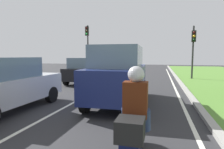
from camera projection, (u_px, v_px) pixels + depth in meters
ground_plane at (119, 84)px, 13.04m from camera, size 60.00×60.00×0.00m
lane_line_center at (110, 83)px, 13.21m from camera, size 0.12×32.00×0.01m
lane_line_right_edge at (174, 86)px, 12.14m from camera, size 0.12×32.00×0.01m
curb_right at (182, 85)px, 12.01m from camera, size 0.24×48.00×0.12m
car_suv_ahead at (119, 75)px, 7.49m from camera, size 2.10×4.56×2.28m
car_sedan_left_lane at (6, 85)px, 6.49m from camera, size 1.89×4.32×1.86m
car_hatchback_far at (84, 71)px, 13.22m from camera, size 1.81×3.74×1.78m
motorcycle at (135, 135)px, 3.20m from camera, size 0.40×1.90×1.01m
rider_person at (136, 98)px, 3.18m from camera, size 0.50×0.40×1.16m
traffic_light_near_right at (193, 44)px, 15.07m from camera, size 0.32×0.50×4.32m
traffic_light_overhead_left at (87, 41)px, 19.12m from camera, size 0.32×0.50×5.01m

